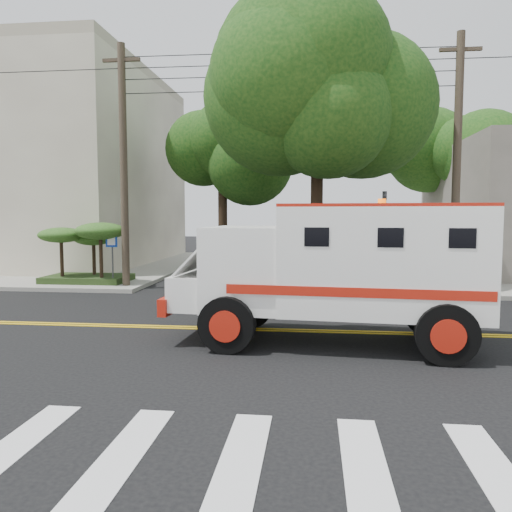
# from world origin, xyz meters

# --- Properties ---
(ground) EXTENTS (100.00, 100.00, 0.00)m
(ground) POSITION_xyz_m (0.00, 0.00, 0.00)
(ground) COLOR black
(ground) RESTS_ON ground
(sidewalk_nw) EXTENTS (17.00, 17.00, 0.15)m
(sidewalk_nw) POSITION_xyz_m (-13.50, 13.50, 0.07)
(sidewalk_nw) COLOR gray
(sidewalk_nw) RESTS_ON ground
(building_left) EXTENTS (16.00, 14.00, 10.00)m
(building_left) POSITION_xyz_m (-15.50, 15.00, 5.15)
(building_left) COLOR #B1A591
(building_left) RESTS_ON sidewalk_nw
(utility_pole_left) EXTENTS (0.28, 0.28, 9.00)m
(utility_pole_left) POSITION_xyz_m (-5.60, 6.00, 4.50)
(utility_pole_left) COLOR #382D23
(utility_pole_left) RESTS_ON ground
(utility_pole_right) EXTENTS (0.28, 0.28, 9.00)m
(utility_pole_right) POSITION_xyz_m (6.30, 6.20, 4.50)
(utility_pole_right) COLOR #382D23
(utility_pole_right) RESTS_ON ground
(tree_main) EXTENTS (6.08, 5.70, 9.85)m
(tree_main) POSITION_xyz_m (1.94, 6.21, 7.20)
(tree_main) COLOR black
(tree_main) RESTS_ON ground
(tree_left) EXTENTS (4.48, 4.20, 7.70)m
(tree_left) POSITION_xyz_m (-2.68, 11.79, 5.73)
(tree_left) COLOR black
(tree_left) RESTS_ON ground
(tree_right) EXTENTS (4.80, 4.50, 8.20)m
(tree_right) POSITION_xyz_m (8.84, 15.77, 6.09)
(tree_right) COLOR black
(tree_right) RESTS_ON ground
(traffic_signal) EXTENTS (0.15, 0.18, 3.60)m
(traffic_signal) POSITION_xyz_m (3.80, 5.60, 2.23)
(traffic_signal) COLOR #3F3F42
(traffic_signal) RESTS_ON ground
(accessibility_sign) EXTENTS (0.45, 0.10, 2.02)m
(accessibility_sign) POSITION_xyz_m (-6.20, 6.17, 1.37)
(accessibility_sign) COLOR #3F3F42
(accessibility_sign) RESTS_ON ground
(palm_planter) EXTENTS (3.52, 2.63, 2.36)m
(palm_planter) POSITION_xyz_m (-7.44, 6.62, 1.65)
(palm_planter) COLOR #1E3314
(palm_planter) RESTS_ON sidewalk_nw
(armored_truck) EXTENTS (6.82, 3.13, 3.03)m
(armored_truck) POSITION_xyz_m (1.96, -1.09, 1.72)
(armored_truck) COLOR white
(armored_truck) RESTS_ON ground
(pedestrian_a) EXTENTS (0.60, 0.42, 1.56)m
(pedestrian_a) POSITION_xyz_m (6.04, 6.93, 0.93)
(pedestrian_a) COLOR gray
(pedestrian_a) RESTS_ON sidewalk_ne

